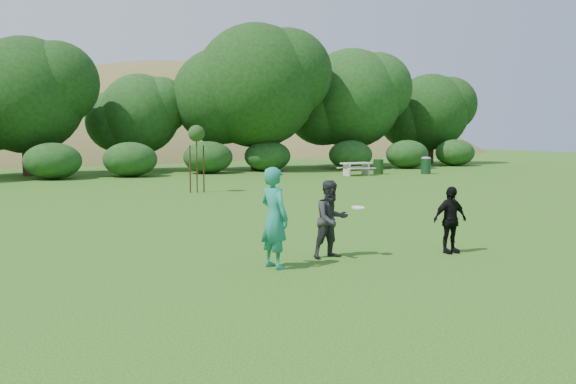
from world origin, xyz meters
The scene contains 11 objects.
ground centered at (0.00, 0.00, 0.00)m, with size 120.00×120.00×0.00m, color #19470C.
player_teal centered at (-1.87, -0.20, 0.96)m, with size 0.70×0.46×1.92m, color #1B7D67.
player_grey centered at (-0.41, 0.18, 0.80)m, with size 0.77×0.60×1.59m, color #28292B.
player_black centered at (2.13, -0.49, 0.71)m, with size 0.84×0.35×1.43m, color black.
trash_can_near centered at (15.05, 21.16, 0.45)m, with size 0.60×0.60×0.90m, color #183814.
frisbee centered at (0.11, -0.02, 1.03)m, with size 0.27×0.27×0.05m.
sapling centered at (1.57, 14.90, 2.42)m, with size 0.70×0.70×2.85m.
picnic_table centered at (13.28, 20.83, 0.52)m, with size 1.80×1.48×0.76m.
trash_can_lidded centered at (17.82, 20.13, 0.54)m, with size 0.60×0.60×1.05m.
hillside centered at (-0.56, 68.45, -11.97)m, with size 150.00×72.00×52.00m.
tree_row centered at (3.23, 28.68, 4.87)m, with size 53.92×10.38×9.62m.
Camera 1 is at (-6.95, -11.07, 2.59)m, focal length 40.00 mm.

